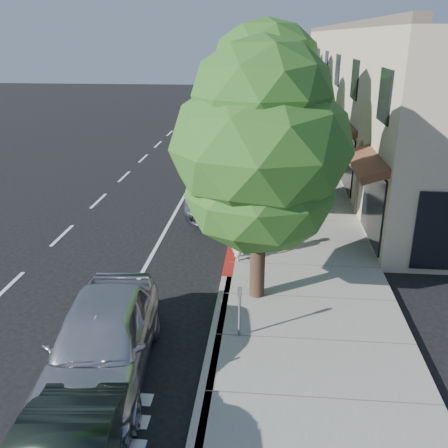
# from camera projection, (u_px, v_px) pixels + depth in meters

# --- Properties ---
(ground) EXTENTS (120.00, 120.00, 0.00)m
(ground) POSITION_uv_depth(u_px,v_px,m) (230.00, 266.00, 15.50)
(ground) COLOR black
(ground) RESTS_ON ground
(sidewalk) EXTENTS (4.60, 56.00, 0.15)m
(sidewalk) POSITION_uv_depth(u_px,v_px,m) (294.00, 191.00, 22.73)
(sidewalk) COLOR gray
(sidewalk) RESTS_ON ground
(curb) EXTENTS (0.30, 56.00, 0.15)m
(curb) POSITION_uv_depth(u_px,v_px,m) (244.00, 190.00, 22.92)
(curb) COLOR #9E998E
(curb) RESTS_ON ground
(curb_red_segment) EXTENTS (0.32, 4.00, 0.15)m
(curb_red_segment) POSITION_uv_depth(u_px,v_px,m) (232.00, 251.00, 16.41)
(curb_red_segment) COLOR maroon
(curb_red_segment) RESTS_ON ground
(storefront_building) EXTENTS (10.00, 36.00, 7.00)m
(storefront_building) POSITION_uv_depth(u_px,v_px,m) (412.00, 92.00, 30.19)
(storefront_building) COLOR #C4AE97
(storefront_building) RESTS_ON ground
(street_tree_0) EXTENTS (4.50, 4.50, 6.80)m
(street_tree_0) POSITION_uv_depth(u_px,v_px,m) (261.00, 150.00, 12.10)
(street_tree_0) COLOR black
(street_tree_0) RESTS_ON ground
(street_tree_1) EXTENTS (5.03, 5.03, 7.33)m
(street_tree_1) POSITION_uv_depth(u_px,v_px,m) (265.00, 106.00, 17.59)
(street_tree_1) COLOR black
(street_tree_1) RESTS_ON ground
(street_tree_2) EXTENTS (3.86, 3.86, 6.65)m
(street_tree_2) POSITION_uv_depth(u_px,v_px,m) (267.00, 94.00, 23.26)
(street_tree_2) COLOR black
(street_tree_2) RESTS_ON ground
(street_tree_3) EXTENTS (4.76, 4.76, 7.40)m
(street_tree_3) POSITION_uv_depth(u_px,v_px,m) (268.00, 76.00, 28.71)
(street_tree_3) COLOR black
(street_tree_3) RESTS_ON ground
(street_tree_4) EXTENTS (4.00, 4.00, 7.32)m
(street_tree_4) POSITION_uv_depth(u_px,v_px,m) (269.00, 68.00, 34.26)
(street_tree_4) COLOR black
(street_tree_4) RESTS_ON ground
(street_tree_5) EXTENTS (4.22, 4.22, 7.17)m
(street_tree_5) POSITION_uv_depth(u_px,v_px,m) (269.00, 65.00, 39.90)
(street_tree_5) COLOR black
(street_tree_5) RESTS_ON ground
(cyclist) EXTENTS (0.57, 0.71, 1.71)m
(cyclist) POSITION_uv_depth(u_px,v_px,m) (239.00, 238.00, 15.45)
(cyclist) COLOR silver
(cyclist) RESTS_ON ground
(bicycle) EXTENTS (2.22, 1.56, 1.11)m
(bicycle) POSITION_uv_depth(u_px,v_px,m) (225.00, 216.00, 18.13)
(bicycle) COLOR navy
(bicycle) RESTS_ON ground
(silver_suv) EXTENTS (3.18, 6.09, 1.64)m
(silver_suv) POSITION_uv_depth(u_px,v_px,m) (228.00, 190.00, 20.37)
(silver_suv) COLOR #ABAAAF
(silver_suv) RESTS_ON ground
(dark_sedan) EXTENTS (2.01, 4.94, 1.59)m
(dark_sedan) POSITION_uv_depth(u_px,v_px,m) (235.00, 152.00, 26.97)
(dark_sedan) COLOR black
(dark_sedan) RESTS_ON ground
(white_pickup) EXTENTS (2.63, 5.81, 1.65)m
(white_pickup) POSITION_uv_depth(u_px,v_px,m) (242.00, 143.00, 29.22)
(white_pickup) COLOR silver
(white_pickup) RESTS_ON ground
(dark_suv_far) EXTENTS (2.02, 4.88, 1.65)m
(dark_suv_far) POSITION_uv_depth(u_px,v_px,m) (226.00, 119.00, 37.47)
(dark_suv_far) COLOR black
(dark_suv_far) RESTS_ON ground
(near_car_a) EXTENTS (2.48, 5.14, 1.69)m
(near_car_a) POSITION_uv_depth(u_px,v_px,m) (102.00, 340.00, 10.27)
(near_car_a) COLOR #BBBBC0
(near_car_a) RESTS_ON ground
(pedestrian) EXTENTS (0.75, 0.58, 1.54)m
(pedestrian) POSITION_uv_depth(u_px,v_px,m) (314.00, 158.00, 25.16)
(pedestrian) COLOR black
(pedestrian) RESTS_ON sidewalk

